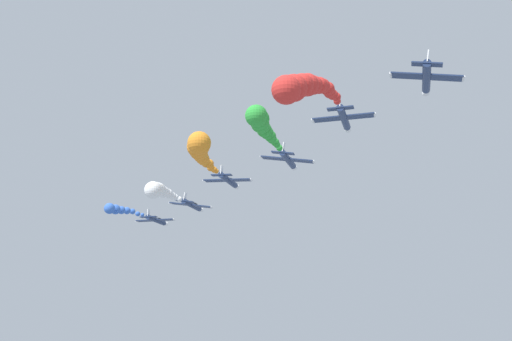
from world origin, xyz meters
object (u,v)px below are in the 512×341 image
airplane_left_outer (288,160)px  airplane_trailing (426,77)px  airplane_left_inner (192,205)px  airplane_right_outer (344,118)px  airplane_right_inner (229,180)px  airplane_lead (156,220)px

airplane_left_outer → airplane_trailing: airplane_trailing is taller
airplane_left_inner → airplane_trailing: 60.04m
airplane_right_outer → airplane_left_outer: bearing=134.2°
airplane_left_inner → airplane_right_outer: size_ratio=1.00×
airplane_right_outer → airplane_trailing: (11.93, -8.33, 1.69)m
airplane_right_outer → airplane_right_inner: bearing=142.0°
airplane_left_outer → airplane_trailing: (22.92, -19.64, 4.32)m
airplane_left_inner → airplane_right_inner: bearing=-40.6°
airplane_right_inner → airplane_left_outer: size_ratio=1.00×
airplane_lead → airplane_right_inner: (23.61, -19.65, 3.35)m
airplane_trailing → airplane_left_outer: bearing=139.4°
airplane_left_outer → airplane_trailing: size_ratio=1.00×
airplane_left_inner → airplane_right_outer: bearing=-38.8°
airplane_left_outer → airplane_right_outer: 15.99m
airplane_lead → airplane_left_inner: size_ratio=1.00×
airplane_lead → airplane_trailing: bearing=-38.1°
airplane_left_inner → airplane_right_inner: (10.92, -9.34, 2.43)m
airplane_right_inner → airplane_right_outer: airplane_right_outer is taller
airplane_lead → airplane_right_outer: (47.75, -38.53, 7.05)m
airplane_left_inner → airplane_right_outer: airplane_right_outer is taller
airplane_lead → airplane_left_outer: size_ratio=1.00×
airplane_lead → airplane_right_inner: bearing=-39.8°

